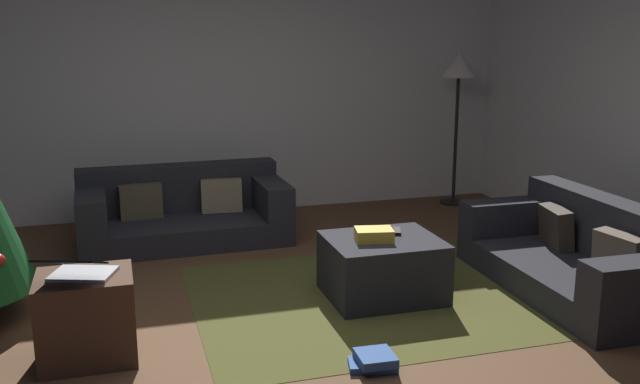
% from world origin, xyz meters
% --- Properties ---
extents(ground_plane, '(6.40, 6.40, 0.00)m').
position_xyz_m(ground_plane, '(0.00, 0.00, 0.00)').
color(ground_plane, brown).
extents(rear_partition, '(6.40, 0.12, 2.60)m').
position_xyz_m(rear_partition, '(0.00, 3.14, 1.30)').
color(rear_partition, silver).
rests_on(rear_partition, ground_plane).
extents(couch_left, '(1.80, 0.93, 0.63)m').
position_xyz_m(couch_left, '(-0.35, 2.24, 0.25)').
color(couch_left, '#26262B').
rests_on(couch_left, ground_plane).
extents(couch_right, '(0.89, 1.79, 0.65)m').
position_xyz_m(couch_right, '(2.24, 0.18, 0.25)').
color(couch_right, '#26262B').
rests_on(couch_right, ground_plane).
extents(ottoman, '(0.76, 0.65, 0.42)m').
position_xyz_m(ottoman, '(0.83, 0.45, 0.21)').
color(ottoman, '#26262B').
rests_on(ottoman, ground_plane).
extents(gift_box, '(0.28, 0.23, 0.08)m').
position_xyz_m(gift_box, '(0.76, 0.43, 0.46)').
color(gift_box, gold).
rests_on(gift_box, ottoman).
extents(tv_remote, '(0.10, 0.17, 0.02)m').
position_xyz_m(tv_remote, '(0.98, 0.56, 0.43)').
color(tv_remote, black).
rests_on(tv_remote, ottoman).
extents(side_table, '(0.52, 0.44, 0.49)m').
position_xyz_m(side_table, '(-1.10, 0.05, 0.25)').
color(side_table, '#4C3323').
rests_on(side_table, ground_plane).
extents(laptop, '(0.44, 0.48, 0.18)m').
position_xyz_m(laptop, '(-1.12, -0.01, 0.55)').
color(laptop, silver).
rests_on(laptop, side_table).
extents(book_stack, '(0.30, 0.23, 0.09)m').
position_xyz_m(book_stack, '(0.40, -0.53, 0.04)').
color(book_stack, '#2D5193').
rests_on(book_stack, ground_plane).
extents(corner_lamp, '(0.36, 0.36, 1.58)m').
position_xyz_m(corner_lamp, '(2.55, 2.74, 1.34)').
color(corner_lamp, black).
rests_on(corner_lamp, ground_plane).
extents(area_rug, '(2.60, 2.00, 0.01)m').
position_xyz_m(area_rug, '(0.83, 0.45, 0.00)').
color(area_rug, '#4A4A1F').
rests_on(area_rug, ground_plane).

